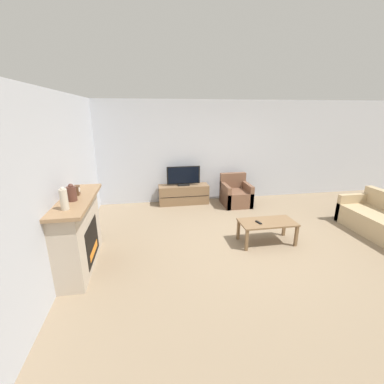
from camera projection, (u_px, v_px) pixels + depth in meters
name	position (u px, v px, depth m)	size (l,w,h in m)	color
ground_plane	(257.00, 243.00, 4.88)	(24.00, 24.00, 0.00)	#89755B
wall_back	(220.00, 151.00, 7.04)	(12.00, 0.06, 2.70)	silver
wall_left	(60.00, 182.00, 3.94)	(0.06, 12.00, 2.70)	silver
fireplace	(79.00, 233.00, 4.01)	(0.49, 1.58, 1.15)	#B7A893
mantel_vase_left	(64.00, 199.00, 3.35)	(0.10, 0.10, 0.31)	beige
mantel_vase_centre_left	(72.00, 193.00, 3.69)	(0.13, 0.13, 0.26)	#512D23
mantel_clock	(77.00, 190.00, 3.97)	(0.08, 0.11, 0.15)	brown
tv_stand	(184.00, 194.00, 6.93)	(1.33, 0.43, 0.51)	brown
tv	(183.00, 177.00, 6.78)	(0.88, 0.18, 0.51)	black
armchair	(236.00, 195.00, 6.84)	(0.70, 0.76, 0.81)	brown
coffee_table	(267.00, 224.00, 4.80)	(1.04, 0.52, 0.43)	brown
remote	(259.00, 222.00, 4.72)	(0.08, 0.16, 0.02)	black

